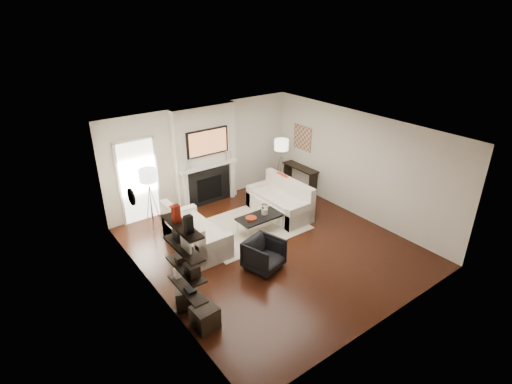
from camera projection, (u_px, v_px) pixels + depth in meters
room_envelope at (273, 193)px, 8.54m from camera, size 6.00×6.00×6.00m
chimney_breast at (205, 156)px, 10.63m from camera, size 1.80×0.25×2.70m
fireplace_surround at (209, 186)px, 10.89m from camera, size 1.30×0.02×1.04m
firebox at (210, 188)px, 10.92m from camera, size 0.75×0.02×0.65m
mantel_pilaster_l at (186, 192)px, 10.47m from camera, size 0.12×0.08×1.10m
mantel_pilaster_r at (232, 179)px, 11.24m from camera, size 0.12×0.08×1.10m
mantel_shelf at (209, 166)px, 10.60m from camera, size 1.70×0.18×0.07m
tv_body at (208, 142)px, 10.34m from camera, size 1.20×0.06×0.70m
tv_screen at (208, 142)px, 10.31m from camera, size 1.10×0.00×0.62m
candlestick_l_tall at (190, 164)px, 10.23m from camera, size 0.04×0.04×0.30m
candlestick_l_short at (186, 166)px, 10.17m from camera, size 0.04×0.04×0.24m
candlestick_r_tall at (226, 155)px, 10.82m from camera, size 0.04×0.04×0.30m
candlestick_r_short at (230, 155)px, 10.91m from camera, size 0.04×0.04×0.24m
hallway_panel at (139, 182)px, 9.84m from camera, size 0.90×0.02×2.10m
door_trim_l at (120, 187)px, 9.57m from camera, size 0.06×0.06×2.16m
door_trim_r at (157, 177)px, 10.09m from camera, size 0.06×0.06×2.16m
door_trim_top at (133, 140)px, 9.37m from camera, size 1.02×0.06×0.06m
rug at (248, 227)px, 9.90m from camera, size 2.60×2.00×0.01m
loveseat_left_base at (197, 238)px, 9.05m from camera, size 0.85×1.80×0.42m
loveseat_left_back at (182, 231)px, 8.73m from camera, size 0.18×1.80×0.80m
loveseat_left_arm_n at (215, 251)px, 8.42m from camera, size 0.85×0.18×0.60m
loveseat_left_arm_s at (180, 221)px, 9.60m from camera, size 0.85×0.18×0.60m
loveseat_left_cushion at (198, 228)px, 8.96m from camera, size 0.63×1.44×0.10m
pillow_left_orange at (175, 217)px, 8.86m from camera, size 0.10×0.42×0.42m
pillow_left_charcoal at (188, 229)px, 8.43m from camera, size 0.10×0.40×0.40m
loveseat_right_base at (279, 207)px, 10.45m from camera, size 0.85×1.80×0.42m
loveseat_right_back at (289, 193)px, 10.50m from camera, size 0.18×1.80×0.80m
loveseat_right_arm_n at (300, 216)px, 9.83m from camera, size 0.85×0.18×0.60m
loveseat_right_arm_s at (261, 193)px, 11.00m from camera, size 0.85×0.18×0.60m
loveseat_right_cushion at (278, 198)px, 10.32m from camera, size 0.63×1.44×0.10m
pillow_right_orange at (282, 182)px, 10.63m from camera, size 0.10×0.42×0.42m
pillow_right_charcoal at (297, 190)px, 10.20m from camera, size 0.10×0.40×0.40m
coffee_table at (260, 217)px, 9.55m from camera, size 1.10×0.55×0.04m
coffee_leg_nw at (248, 235)px, 9.21m from camera, size 0.02×0.02×0.38m
coffee_leg_ne at (281, 222)px, 9.75m from camera, size 0.02×0.02×0.38m
coffee_leg_sw at (237, 227)px, 9.53m from camera, size 0.02×0.02×0.38m
coffee_leg_se at (270, 215)px, 10.07m from camera, size 0.02×0.02×0.38m
hurricane_glass at (265, 209)px, 9.57m from camera, size 0.15×0.15×0.27m
hurricane_candle at (265, 212)px, 9.59m from camera, size 0.10×0.10×0.15m
copper_bowl at (251, 218)px, 9.40m from camera, size 0.27×0.27×0.05m
armchair at (264, 253)px, 8.23m from camera, size 0.86×0.83×0.72m
lamp_left_post at (152, 208)px, 9.54m from camera, size 0.02×0.02×1.20m
lamp_left_shade at (148, 175)px, 9.17m from camera, size 0.40×0.40×0.30m
lamp_left_leg_a at (156, 207)px, 9.60m from camera, size 0.25×0.02×1.23m
lamp_left_leg_b at (148, 207)px, 9.58m from camera, size 0.14×0.22×1.23m
lamp_left_leg_c at (151, 210)px, 9.44m from camera, size 0.14×0.22×1.23m
lamp_right_post at (281, 173)px, 11.54m from camera, size 0.02×0.02×1.20m
lamp_right_shade at (281, 145)px, 11.18m from camera, size 0.40×0.40×0.30m
lamp_right_leg_a at (284, 172)px, 11.60m from camera, size 0.25×0.02×1.23m
lamp_right_leg_b at (277, 172)px, 11.58m from camera, size 0.14×0.22×1.23m
lamp_right_leg_c at (281, 174)px, 11.44m from camera, size 0.14×0.22×1.23m
console_top at (300, 167)px, 11.57m from camera, size 0.35×1.20×0.04m
console_leg_n at (313, 185)px, 11.33m from camera, size 0.30×0.04×0.71m
console_leg_s at (288, 173)px, 12.13m from camera, size 0.30×0.04×0.71m
wall_art at (302, 138)px, 11.42m from camera, size 0.03×0.70×0.70m
shelf_bottom at (187, 288)px, 6.68m from camera, size 0.25×1.00×0.03m
shelf_lower at (185, 269)px, 6.51m from camera, size 0.25×1.00×0.04m
shelf_upper at (184, 248)px, 6.34m from camera, size 0.25×1.00×0.04m
shelf_top at (182, 226)px, 6.17m from camera, size 0.25×1.00×0.04m
decor_magfile_a at (189, 224)px, 5.92m from camera, size 0.12×0.10×0.28m
decor_magfile_b at (176, 213)px, 6.22m from camera, size 0.12×0.10×0.28m
decor_frame_a at (186, 244)px, 6.21m from camera, size 0.04×0.30×0.22m
decor_frame_b at (176, 236)px, 6.48m from camera, size 0.04×0.22×0.18m
decor_wine_rack at (192, 270)px, 6.29m from camera, size 0.18×0.25×0.20m
decor_box_small at (180, 260)px, 6.61m from camera, size 0.15×0.12×0.12m
decor_books at (190, 290)px, 6.59m from camera, size 0.14×0.20×0.05m
decor_box_tall at (177, 273)px, 6.90m from camera, size 0.10×0.10×0.18m
clock_rim at (131, 197)px, 7.58m from camera, size 0.04×0.34×0.34m
clock_face at (133, 196)px, 7.59m from camera, size 0.01×0.29×0.29m
ottoman_near at (187, 296)px, 7.26m from camera, size 0.52×0.52×0.40m
ottoman_far at (205, 317)px, 6.78m from camera, size 0.42×0.42×0.40m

